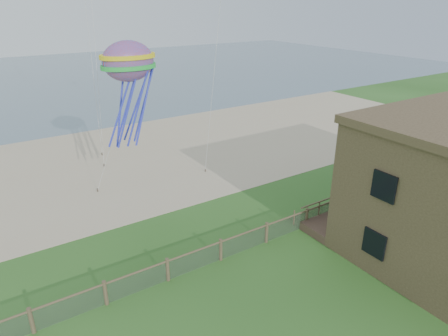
# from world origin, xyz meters

# --- Properties ---
(ground) EXTENTS (160.00, 160.00, 0.00)m
(ground) POSITION_xyz_m (0.00, 0.00, 0.00)
(ground) COLOR #29541C
(ground) RESTS_ON ground
(sand_beach) EXTENTS (72.00, 20.00, 0.02)m
(sand_beach) POSITION_xyz_m (0.00, 22.00, 0.00)
(sand_beach) COLOR tan
(sand_beach) RESTS_ON ground
(ocean) EXTENTS (160.00, 68.00, 0.02)m
(ocean) POSITION_xyz_m (0.00, 66.00, 0.00)
(ocean) COLOR slate
(ocean) RESTS_ON ground
(chainlink_fence) EXTENTS (36.20, 0.20, 1.25)m
(chainlink_fence) POSITION_xyz_m (0.00, 6.00, 0.55)
(chainlink_fence) COLOR #483D28
(chainlink_fence) RESTS_ON ground
(motel_deck) EXTENTS (15.00, 2.00, 0.50)m
(motel_deck) POSITION_xyz_m (13.00, 5.00, 0.25)
(motel_deck) COLOR brown
(motel_deck) RESTS_ON ground
(picnic_table) EXTENTS (2.32, 1.94, 0.86)m
(picnic_table) POSITION_xyz_m (7.91, 5.00, 0.43)
(picnic_table) COLOR brown
(picnic_table) RESTS_ON ground
(octopus_kite) EXTENTS (3.65, 2.86, 6.80)m
(octopus_kite) POSITION_xyz_m (-0.95, 14.45, 7.42)
(octopus_kite) COLOR red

